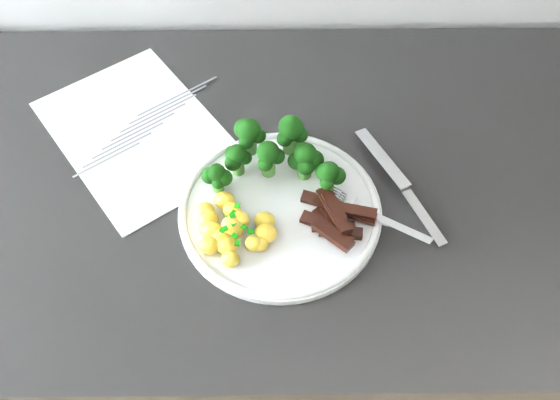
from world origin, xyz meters
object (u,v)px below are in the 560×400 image
object	(u,v)px
potatoes	(231,228)
knife	(410,199)
counter	(279,320)
beef_strips	(335,218)
broccoli	(275,154)
recipe_paper	(138,132)
fork	(377,216)
plate	(280,210)

from	to	relation	value
potatoes	knife	xyz separation A→B (m)	(0.23, 0.05, -0.01)
counter	beef_strips	distance (m)	0.48
beef_strips	knife	xyz separation A→B (m)	(0.10, 0.04, -0.01)
broccoli	beef_strips	distance (m)	0.12
beef_strips	recipe_paper	bearing A→B (deg)	148.93
recipe_paper	potatoes	size ratio (longest dim) A/B	3.29
broccoli	beef_strips	size ratio (longest dim) A/B	1.88
counter	potatoes	distance (m)	0.49
broccoli	fork	bearing A→B (deg)	-31.38
knife	fork	bearing A→B (deg)	-146.10
potatoes	fork	xyz separation A→B (m)	(0.18, 0.02, -0.00)
counter	broccoli	bearing A→B (deg)	130.36
counter	broccoli	distance (m)	0.50
beef_strips	knife	world-z (taller)	beef_strips
plate	broccoli	distance (m)	0.07
recipe_paper	plate	world-z (taller)	plate
fork	knife	world-z (taller)	fork
broccoli	fork	size ratio (longest dim) A/B	1.35
recipe_paper	beef_strips	xyz separation A→B (m)	(0.27, -0.16, 0.02)
recipe_paper	beef_strips	size ratio (longest dim) A/B	3.60
fork	knife	bearing A→B (deg)	33.90
potatoes	beef_strips	xyz separation A→B (m)	(0.13, 0.02, -0.00)
plate	broccoli	size ratio (longest dim) A/B	1.42
counter	beef_strips	size ratio (longest dim) A/B	24.40
potatoes	recipe_paper	bearing A→B (deg)	128.30
recipe_paper	knife	distance (m)	0.39
potatoes	fork	size ratio (longest dim) A/B	0.78
beef_strips	knife	bearing A→B (deg)	20.26
recipe_paper	potatoes	bearing A→B (deg)	-51.70
plate	fork	world-z (taller)	fork
recipe_paper	knife	world-z (taller)	knife
recipe_paper	plate	xyz separation A→B (m)	(0.20, -0.14, 0.01)
plate	broccoli	xyz separation A→B (m)	(-0.01, 0.06, 0.04)
broccoli	knife	world-z (taller)	broccoli
recipe_paper	fork	xyz separation A→B (m)	(0.32, -0.16, 0.02)
plate	broccoli	world-z (taller)	broccoli
recipe_paper	plate	distance (m)	0.25
broccoli	potatoes	xyz separation A→B (m)	(-0.05, -0.10, -0.02)
recipe_paper	knife	size ratio (longest dim) A/B	1.82
counter	fork	distance (m)	0.49
potatoes	beef_strips	world-z (taller)	potatoes
broccoli	potatoes	world-z (taller)	broccoli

